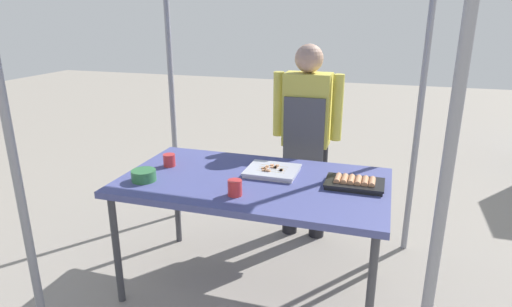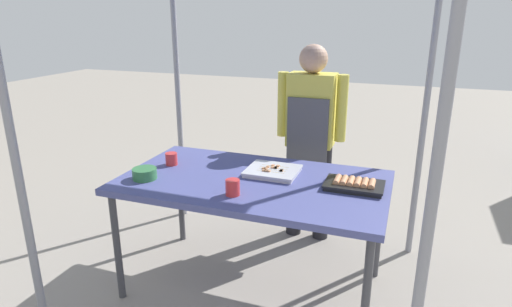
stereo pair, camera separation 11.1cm
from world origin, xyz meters
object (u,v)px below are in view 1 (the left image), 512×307
object	(u,v)px
tray_grilled_sausages	(355,183)
drink_cup_near_edge	(235,188)
tray_meat_skewers	(272,171)
condiment_bowl	(144,175)
vendor_woman	(306,129)
stall_table	(254,188)
drink_cup_by_wok	(169,160)

from	to	relation	value
tray_grilled_sausages	drink_cup_near_edge	xyz separation A→B (m)	(-0.62, -0.32, 0.02)
tray_meat_skewers	drink_cup_near_edge	xyz separation A→B (m)	(-0.11, -0.39, 0.03)
condiment_bowl	vendor_woman	xyz separation A→B (m)	(0.79, 1.00, 0.10)
stall_table	condiment_bowl	size ratio (longest dim) A/B	10.91
stall_table	drink_cup_near_edge	size ratio (longest dim) A/B	17.87
condiment_bowl	stall_table	bearing A→B (deg)	18.76
drink_cup_by_wok	vendor_woman	world-z (taller)	vendor_woman
drink_cup_near_edge	tray_grilled_sausages	bearing A→B (deg)	27.65
tray_grilled_sausages	vendor_woman	distance (m)	0.84
stall_table	tray_meat_skewers	bearing A→B (deg)	58.71
drink_cup_near_edge	condiment_bowl	bearing A→B (deg)	175.70
tray_meat_skewers	drink_cup_near_edge	world-z (taller)	drink_cup_near_edge
tray_meat_skewers	condiment_bowl	bearing A→B (deg)	-153.88
stall_table	vendor_woman	xyz separation A→B (m)	(0.17, 0.79, 0.18)
tray_grilled_sausages	drink_cup_by_wok	size ratio (longest dim) A/B	4.15
tray_meat_skewers	drink_cup_near_edge	distance (m)	0.41
stall_table	condiment_bowl	distance (m)	0.66
drink_cup_by_wok	vendor_woman	xyz separation A→B (m)	(0.77, 0.72, 0.09)
stall_table	tray_grilled_sausages	world-z (taller)	tray_grilled_sausages
drink_cup_by_wok	vendor_woman	bearing A→B (deg)	43.18
stall_table	tray_meat_skewers	xyz separation A→B (m)	(0.08, 0.13, 0.07)
drink_cup_by_wok	tray_grilled_sausages	bearing A→B (deg)	-0.00
stall_table	drink_cup_by_wok	bearing A→B (deg)	173.59
drink_cup_near_edge	vendor_woman	world-z (taller)	vendor_woman
condiment_bowl	drink_cup_near_edge	world-z (taller)	drink_cup_near_edge
stall_table	vendor_woman	bearing A→B (deg)	78.04
drink_cup_by_wok	drink_cup_near_edge	bearing A→B (deg)	-29.42
tray_meat_skewers	stall_table	bearing A→B (deg)	-121.29
tray_meat_skewers	drink_cup_near_edge	size ratio (longest dim) A/B	3.58
tray_grilled_sausages	drink_cup_near_edge	distance (m)	0.70
tray_grilled_sausages	stall_table	bearing A→B (deg)	-173.50
tray_meat_skewers	tray_grilled_sausages	bearing A→B (deg)	-7.38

